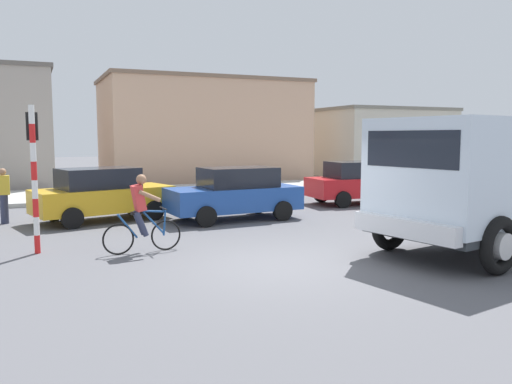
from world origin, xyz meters
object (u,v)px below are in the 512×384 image
cyclist (141,214)px  traffic_light_pole (33,158)px  truck_foreground (487,176)px  car_far_side (102,194)px  pedestrian_near_kerb (4,195)px  car_red_near (360,182)px  car_white_mid (235,193)px

cyclist → traffic_light_pole: 2.60m
truck_foreground → traffic_light_pole: traffic_light_pole is taller
car_far_side → pedestrian_near_kerb: pedestrian_near_kerb is taller
truck_foreground → traffic_light_pole: (-9.05, 3.82, 0.40)m
cyclist → car_red_near: size_ratio=0.42×
truck_foreground → car_white_mid: bearing=118.5°
car_far_side → pedestrian_near_kerb: 2.76m
pedestrian_near_kerb → truck_foreground: bearing=-40.0°
truck_foreground → car_far_side: (-7.19, 7.71, -0.85)m
cyclist → car_far_side: 4.81m
cyclist → pedestrian_near_kerb: bearing=118.6°
car_white_mid → car_red_near: bearing=16.2°
truck_foreground → car_white_mid: size_ratio=1.41×
truck_foreground → traffic_light_pole: size_ratio=1.81×
cyclist → car_far_side: bearing=92.9°
truck_foreground → cyclist: 7.57m
cyclist → car_far_side: cyclist is taller
cyclist → truck_foreground: bearing=-22.7°
cyclist → car_white_mid: (3.50, 3.44, -0.05)m
car_white_mid → car_far_side: 3.99m
cyclist → car_far_side: size_ratio=0.40×
truck_foreground → cyclist: truck_foreground is taller
car_red_near → cyclist: bearing=-151.1°
car_white_mid → pedestrian_near_kerb: pedestrian_near_kerb is taller
truck_foreground → car_far_side: 10.57m
car_white_mid → truck_foreground: bearing=-61.5°
car_white_mid → car_far_side: bearing=160.0°
car_red_near → car_white_mid: same height
truck_foreground → pedestrian_near_kerb: size_ratio=3.57×
car_red_near → truck_foreground: bearing=-105.9°
truck_foreground → car_white_mid: 7.26m
truck_foreground → car_far_side: truck_foreground is taller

